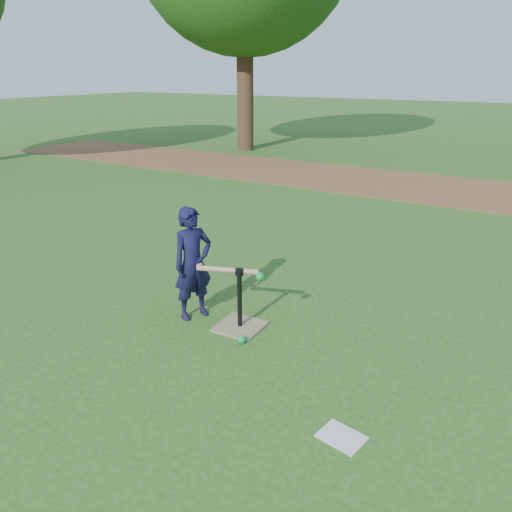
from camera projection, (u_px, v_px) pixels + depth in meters
The scene contains 7 objects.
ground at pixel (210, 333), 4.78m from camera, with size 80.00×80.00×0.00m, color #285116.
dirt_strip at pixel (417, 186), 10.76m from camera, with size 24.00×3.00×0.01m, color brown.
child at pixel (193, 264), 4.91m from camera, with size 0.42×0.27×1.14m, color black.
wiffle_ball_ground at pixel (242, 339), 4.58m from camera, with size 0.08×0.08×0.08m, color #0D9540.
clipboard at pixel (342, 437), 3.41m from camera, with size 0.30×0.23×0.01m, color silver.
batting_tee at pixel (240, 317), 4.84m from camera, with size 0.45×0.45×0.61m.
swing_action at pixel (231, 271), 4.70m from camera, with size 0.72×0.26×0.08m.
Camera 1 is at (2.58, -3.36, 2.36)m, focal length 35.00 mm.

